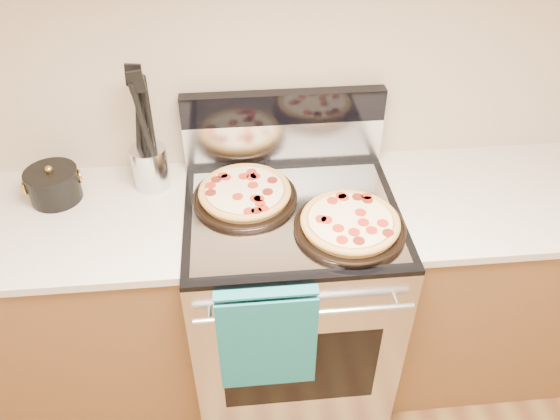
{
  "coord_description": "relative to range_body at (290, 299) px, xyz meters",
  "views": [
    {
      "loc": [
        -0.18,
        0.16,
        2.14
      ],
      "look_at": [
        -0.05,
        1.55,
        1.0
      ],
      "focal_mm": 35.0,
      "sensor_mm": 36.0,
      "label": 1
    }
  ],
  "objects": [
    {
      "name": "cabinet_right",
      "position": [
        0.88,
        0.03,
        -0.01
      ],
      "size": [
        1.0,
        0.62,
        0.88
      ],
      "primitive_type": "cube",
      "color": "brown",
      "rests_on": "ground"
    },
    {
      "name": "cooktop",
      "position": [
        0.0,
        0.0,
        0.46
      ],
      "size": [
        0.76,
        0.68,
        0.02
      ],
      "primitive_type": "cube",
      "color": "black",
      "rests_on": "range_body"
    },
    {
      "name": "backsplash_lower",
      "position": [
        0.0,
        0.31,
        0.56
      ],
      "size": [
        0.76,
        0.06,
        0.18
      ],
      "primitive_type": "cube",
      "color": "silver",
      "rests_on": "cooktop"
    },
    {
      "name": "dish_towel",
      "position": [
        -0.12,
        -0.38,
        0.25
      ],
      "size": [
        0.32,
        0.05,
        0.42
      ],
      "primitive_type": null,
      "color": "#176C77",
      "rests_on": "oven_handle"
    },
    {
      "name": "cabinet_left",
      "position": [
        -0.88,
        0.03,
        -0.01
      ],
      "size": [
        1.0,
        0.62,
        0.88
      ],
      "primitive_type": "cube",
      "color": "brown",
      "rests_on": "ground"
    },
    {
      "name": "countertop_right",
      "position": [
        0.88,
        0.03,
        0.45
      ],
      "size": [
        1.02,
        0.64,
        0.03
      ],
      "primitive_type": "cube",
      "color": "beige",
      "rests_on": "cabinet_right"
    },
    {
      "name": "saucepan",
      "position": [
        -0.84,
        0.16,
        0.51
      ],
      "size": [
        0.22,
        0.22,
        0.11
      ],
      "primitive_type": "cylinder",
      "rotation": [
        0.0,
        0.0,
        0.29
      ],
      "color": "black",
      "rests_on": "countertop_left"
    },
    {
      "name": "pepperoni_pizza_back",
      "position": [
        -0.16,
        0.07,
        0.5
      ],
      "size": [
        0.43,
        0.43,
        0.05
      ],
      "primitive_type": null,
      "rotation": [
        0.0,
        0.0,
        0.19
      ],
      "color": "#A97A33",
      "rests_on": "foil_sheet"
    },
    {
      "name": "range_body",
      "position": [
        0.0,
        0.0,
        0.0
      ],
      "size": [
        0.76,
        0.68,
        0.9
      ],
      "primitive_type": "cube",
      "color": "#B7B7BC",
      "rests_on": "ground"
    },
    {
      "name": "oven_handle",
      "position": [
        0.0,
        -0.38,
        0.35
      ],
      "size": [
        0.7,
        0.03,
        0.03
      ],
      "primitive_type": "cylinder",
      "rotation": [
        0.0,
        1.57,
        0.0
      ],
      "color": "silver",
      "rests_on": "range_body"
    },
    {
      "name": "backsplash_upper",
      "position": [
        0.0,
        0.31,
        0.71
      ],
      "size": [
        0.76,
        0.06,
        0.12
      ],
      "primitive_type": "cube",
      "color": "black",
      "rests_on": "backsplash_lower"
    },
    {
      "name": "wall_back",
      "position": [
        0.0,
        0.35,
        0.9
      ],
      "size": [
        4.0,
        0.0,
        4.0
      ],
      "primitive_type": "plane",
      "rotation": [
        1.57,
        0.0,
        0.0
      ],
      "color": "#C7B38F",
      "rests_on": "ground"
    },
    {
      "name": "pepperoni_pizza_front",
      "position": [
        0.18,
        -0.13,
        0.5
      ],
      "size": [
        0.48,
        0.48,
        0.05
      ],
      "primitive_type": null,
      "rotation": [
        0.0,
        0.0,
        -0.36
      ],
      "color": "#A97A33",
      "rests_on": "foil_sheet"
    },
    {
      "name": "foil_sheet",
      "position": [
        0.0,
        -0.03,
        0.47
      ],
      "size": [
        0.7,
        0.55,
        0.01
      ],
      "primitive_type": "cube",
      "color": "gray",
      "rests_on": "cooktop"
    },
    {
      "name": "oven_window",
      "position": [
        0.0,
        -0.34,
        0.0
      ],
      "size": [
        0.56,
        0.01,
        0.4
      ],
      "primitive_type": "cube",
      "color": "black",
      "rests_on": "range_body"
    },
    {
      "name": "utensil_crock",
      "position": [
        -0.5,
        0.21,
        0.54
      ],
      "size": [
        0.17,
        0.17,
        0.16
      ],
      "primitive_type": "cylinder",
      "rotation": [
        0.0,
        0.0,
        0.37
      ],
      "color": "silver",
      "rests_on": "countertop_left"
    },
    {
      "name": "countertop_left",
      "position": [
        -0.88,
        0.03,
        0.45
      ],
      "size": [
        1.02,
        0.64,
        0.03
      ],
      "primitive_type": "cube",
      "color": "beige",
      "rests_on": "cabinet_left"
    }
  ]
}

